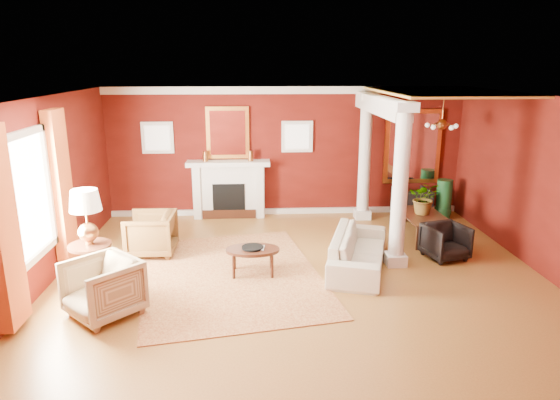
{
  "coord_description": "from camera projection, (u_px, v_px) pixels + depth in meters",
  "views": [
    {
      "loc": [
        -0.75,
        -7.66,
        3.4
      ],
      "look_at": [
        -0.3,
        0.49,
        1.15
      ],
      "focal_mm": 32.0,
      "sensor_mm": 36.0,
      "label": 1
    }
  ],
  "objects": [
    {
      "name": "ground",
      "position": [
        300.0,
        274.0,
        8.31
      ],
      "size": [
        8.0,
        8.0,
        0.0
      ],
      "primitive_type": "plane",
      "color": "brown",
      "rests_on": "ground"
    },
    {
      "name": "room_shell",
      "position": [
        301.0,
        154.0,
        7.78
      ],
      "size": [
        8.04,
        7.04,
        2.92
      ],
      "color": "#5B130C",
      "rests_on": "ground"
    },
    {
      "name": "fireplace",
      "position": [
        229.0,
        189.0,
        11.27
      ],
      "size": [
        1.85,
        0.42,
        1.29
      ],
      "color": "silver",
      "rests_on": "ground"
    },
    {
      "name": "overmantel_mirror",
      "position": [
        228.0,
        133.0,
        11.06
      ],
      "size": [
        0.95,
        0.07,
        1.15
      ],
      "color": "gold",
      "rests_on": "fireplace"
    },
    {
      "name": "flank_window_left",
      "position": [
        158.0,
        138.0,
        11.02
      ],
      "size": [
        0.7,
        0.07,
        0.7
      ],
      "color": "silver",
      "rests_on": "room_shell"
    },
    {
      "name": "flank_window_right",
      "position": [
        297.0,
        137.0,
        11.18
      ],
      "size": [
        0.7,
        0.07,
        0.7
      ],
      "color": "silver",
      "rests_on": "room_shell"
    },
    {
      "name": "left_window",
      "position": [
        34.0,
        205.0,
        7.15
      ],
      "size": [
        0.21,
        2.55,
        2.6
      ],
      "color": "white",
      "rests_on": "room_shell"
    },
    {
      "name": "column_front",
      "position": [
        400.0,
        185.0,
        8.31
      ],
      "size": [
        0.36,
        0.36,
        2.8
      ],
      "color": "silver",
      "rests_on": "ground"
    },
    {
      "name": "column_back",
      "position": [
        365.0,
        156.0,
        10.91
      ],
      "size": [
        0.36,
        0.36,
        2.8
      ],
      "color": "silver",
      "rests_on": "ground"
    },
    {
      "name": "header_beam",
      "position": [
        380.0,
        105.0,
        9.54
      ],
      "size": [
        0.3,
        3.2,
        0.32
      ],
      "primitive_type": "cube",
      "color": "silver",
      "rests_on": "column_front"
    },
    {
      "name": "amber_ceiling",
      "position": [
        443.0,
        92.0,
        9.39
      ],
      "size": [
        2.3,
        3.4,
        0.04
      ],
      "primitive_type": "cube",
      "color": "gold",
      "rests_on": "room_shell"
    },
    {
      "name": "dining_mirror",
      "position": [
        413.0,
        147.0,
        11.38
      ],
      "size": [
        1.3,
        0.07,
        1.7
      ],
      "color": "gold",
      "rests_on": "room_shell"
    },
    {
      "name": "chandelier",
      "position": [
        442.0,
        125.0,
        9.6
      ],
      "size": [
        0.6,
        0.62,
        0.75
      ],
      "color": "#A16632",
      "rests_on": "room_shell"
    },
    {
      "name": "crown_trim",
      "position": [
        286.0,
        90.0,
        10.9
      ],
      "size": [
        8.0,
        0.08,
        0.16
      ],
      "primitive_type": "cube",
      "color": "silver",
      "rests_on": "room_shell"
    },
    {
      "name": "base_trim",
      "position": [
        286.0,
        211.0,
        11.63
      ],
      "size": [
        8.0,
        0.08,
        0.12
      ],
      "primitive_type": "cube",
      "color": "silver",
      "rests_on": "ground"
    },
    {
      "name": "rug",
      "position": [
        230.0,
        275.0,
        8.26
      ],
      "size": [
        3.49,
        4.26,
        0.02
      ],
      "primitive_type": "cube",
      "rotation": [
        0.0,
        0.0,
        0.18
      ],
      "color": "maroon",
      "rests_on": "ground"
    },
    {
      "name": "sofa",
      "position": [
        359.0,
        244.0,
        8.48
      ],
      "size": [
        1.21,
        2.22,
        0.83
      ],
      "primitive_type": "imported",
      "rotation": [
        0.0,
        0.0,
        1.28
      ],
      "color": "beige",
      "rests_on": "ground"
    },
    {
      "name": "armchair_leopard",
      "position": [
        151.0,
        232.0,
        9.07
      ],
      "size": [
        0.8,
        0.85,
        0.86
      ],
      "primitive_type": "imported",
      "rotation": [
        0.0,
        0.0,
        -1.59
      ],
      "color": "black",
      "rests_on": "ground"
    },
    {
      "name": "armchair_stripe",
      "position": [
        103.0,
        285.0,
        6.84
      ],
      "size": [
        1.19,
        1.19,
        0.89
      ],
      "primitive_type": "imported",
      "rotation": [
        0.0,
        0.0,
        -0.79
      ],
      "color": "tan",
      "rests_on": "ground"
    },
    {
      "name": "coffee_table",
      "position": [
        253.0,
        251.0,
        8.21
      ],
      "size": [
        0.89,
        0.89,
        0.45
      ],
      "rotation": [
        0.0,
        0.0,
        -0.21
      ],
      "color": "black",
      "rests_on": "ground"
    },
    {
      "name": "coffee_book",
      "position": [
        254.0,
        242.0,
        8.17
      ],
      "size": [
        0.17,
        0.04,
        0.24
      ],
      "primitive_type": "imported",
      "rotation": [
        0.0,
        0.0,
        -0.12
      ],
      "color": "black",
      "rests_on": "coffee_table"
    },
    {
      "name": "side_table",
      "position": [
        87.0,
        223.0,
        7.46
      ],
      "size": [
        0.64,
        0.64,
        1.6
      ],
      "rotation": [
        0.0,
        0.0,
        -0.18
      ],
      "color": "black",
      "rests_on": "ground"
    },
    {
      "name": "dining_table",
      "position": [
        424.0,
        220.0,
        9.91
      ],
      "size": [
        0.53,
        1.41,
        0.78
      ],
      "primitive_type": "imported",
      "rotation": [
        0.0,
        0.0,
        1.6
      ],
      "color": "black",
      "rests_on": "ground"
    },
    {
      "name": "dining_chair_near",
      "position": [
        446.0,
        240.0,
        8.89
      ],
      "size": [
        0.82,
        0.79,
        0.69
      ],
      "primitive_type": "imported",
      "rotation": [
        0.0,
        0.0,
        0.28
      ],
      "color": "black",
      "rests_on": "ground"
    },
    {
      "name": "dining_chair_far",
      "position": [
        411.0,
        201.0,
        11.25
      ],
      "size": [
        0.76,
        0.72,
        0.76
      ],
      "primitive_type": "imported",
      "rotation": [
        0.0,
        0.0,
        3.18
      ],
      "color": "black",
      "rests_on": "ground"
    },
    {
      "name": "green_urn",
      "position": [
        443.0,
        203.0,
        11.16
      ],
      "size": [
        0.38,
        0.38,
        0.91
      ],
      "color": "#164520",
      "rests_on": "ground"
    },
    {
      "name": "potted_plant",
      "position": [
        425.0,
        187.0,
        9.78
      ],
      "size": [
        0.78,
        0.82,
        0.52
      ],
      "primitive_type": "imported",
      "rotation": [
        0.0,
        0.0,
        -0.33
      ],
      "color": "#26591E",
      "rests_on": "dining_table"
    }
  ]
}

